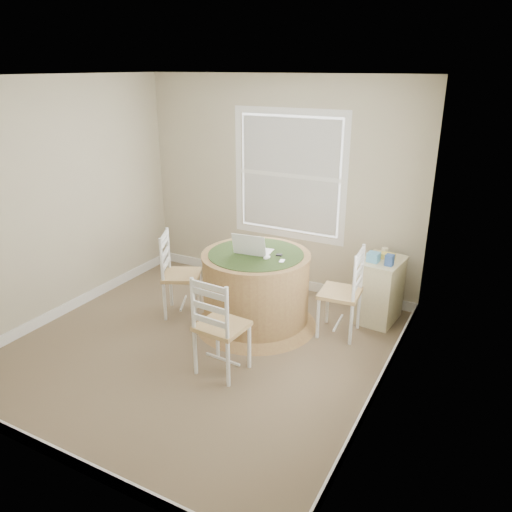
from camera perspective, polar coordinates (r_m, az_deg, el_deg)
The scene contains 14 objects.
room at distance 4.70m, azimuth -4.18°, elevation 3.80°, with size 3.64×3.64×2.64m.
round_table at distance 5.38m, azimuth -0.00°, elevation -3.51°, with size 1.33×1.33×0.83m.
chair_left at distance 5.68m, azimuth -8.49°, elevation -2.13°, with size 0.42×0.40×0.95m, color white, non-canonical shape.
chair_near at distance 4.57m, azimuth -3.92°, elevation -7.94°, with size 0.42×0.40×0.95m, color white, non-canonical shape.
chair_right at distance 5.26m, azimuth 9.59°, elevation -4.14°, with size 0.42×0.40×0.95m, color white, non-canonical shape.
laptop at distance 5.25m, azimuth -0.35°, elevation 0.71°, with size 0.40×0.36×0.25m.
mouse at distance 5.11m, azimuth 1.24°, elevation -0.16°, with size 0.07×0.11×0.04m, color white.
phone at distance 5.04m, azimuth 2.98°, elevation -0.62°, with size 0.04×0.09×0.02m, color #B7BABF.
keys at distance 5.18m, azimuth 2.66°, elevation 0.06°, with size 0.06×0.05×0.03m, color black.
corner_chest at distance 5.68m, azimuth 13.99°, elevation -3.80°, with size 0.45×0.58×0.72m.
tissue_box at distance 5.45m, azimuth 13.34°, elevation -0.11°, with size 0.12×0.12×0.10m, color #5DA9D5.
box_yellow at distance 5.57m, azimuth 14.76°, elevation -0.02°, with size 0.15×0.10×0.06m, color #E3CA50.
box_blue at distance 5.39m, azimuth 14.97°, elevation -0.42°, with size 0.08×0.08×0.12m, color #335499.
cup_cream at distance 5.64m, azimuth 14.49°, elevation 0.44°, with size 0.07×0.07×0.09m, color beige.
Camera 1 is at (2.57, -3.63, 2.68)m, focal length 35.00 mm.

